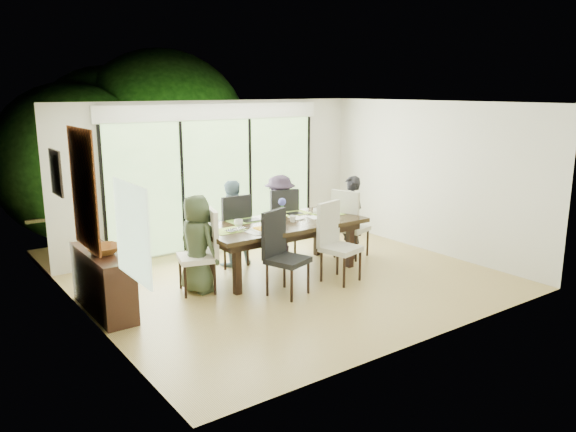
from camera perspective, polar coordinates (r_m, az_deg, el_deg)
floor at (r=8.66m, az=0.97°, el=-6.80°), size 6.00×5.00×0.01m
ceiling at (r=8.16m, az=1.05°, el=11.44°), size 6.00×5.00×0.01m
wall_back at (r=10.39m, az=-7.31°, el=4.13°), size 6.00×0.02×2.70m
wall_front at (r=6.51m, az=14.33°, el=-1.38°), size 6.00×0.02×2.70m
wall_left at (r=6.97m, az=-19.25°, el=-0.77°), size 0.02×5.00×2.70m
wall_right at (r=10.36m, az=14.51°, el=3.80°), size 0.02×5.00×2.70m
glass_doors at (r=10.38m, az=-7.18°, el=3.29°), size 4.20×0.02×2.30m
blinds_header at (r=10.24m, az=-7.36°, el=10.47°), size 4.40×0.06×0.28m
mullion_a at (r=9.56m, az=-18.26°, el=1.92°), size 0.05×0.04×2.30m
mullion_b at (r=10.06m, az=-10.66°, el=2.86°), size 0.05×0.04×2.30m
mullion_c at (r=10.72m, az=-3.87°, el=3.66°), size 0.05×0.04×2.30m
mullion_d at (r=11.51m, az=2.07°, el=4.31°), size 0.05×0.04×2.30m
side_window at (r=5.83m, az=-15.56°, el=-1.56°), size 0.02×0.90×1.00m
deck at (r=11.45m, az=-9.25°, el=-2.28°), size 6.00×1.80×0.10m
rail_top at (r=12.02m, az=-11.06°, el=1.30°), size 6.00×0.08×0.06m
foliage_left at (r=12.22m, az=-20.95°, el=5.11°), size 3.20×3.20×3.20m
foliage_mid at (r=13.46m, az=-12.63°, el=7.82°), size 4.00×4.00×4.00m
foliage_right at (r=13.63m, az=-4.17°, el=5.87°), size 2.80×2.80×2.80m
foliage_far at (r=13.78m, az=-17.60°, el=6.89°), size 3.60×3.60×3.60m
table_top at (r=8.89m, az=-0.67°, el=-0.83°), size 2.68×1.23×0.07m
table_apron at (r=8.92m, az=-0.67°, el=-1.46°), size 2.45×1.00×0.11m
table_leg_fl at (r=8.10m, az=-5.19°, el=-5.34°), size 0.10×0.10×0.77m
table_leg_fr at (r=9.33m, az=6.31°, el=-2.91°), size 0.10×0.10×0.77m
table_leg_bl at (r=8.82m, az=-8.05°, el=-3.89°), size 0.10×0.10×0.77m
table_leg_br at (r=9.96m, az=3.01°, el=-1.84°), size 0.10×0.10×0.77m
chair_left_end at (r=8.20m, az=-9.29°, el=-3.55°), size 0.63×0.63×1.23m
chair_right_end at (r=9.85m, az=6.49°, el=-0.69°), size 0.65×0.65×1.23m
chair_far_left at (r=9.40m, az=-5.89°, el=-1.33°), size 0.54×0.54×1.23m
chair_far_right at (r=9.92m, az=-0.89°, el=-0.51°), size 0.61×0.61×1.23m
chair_near_left at (r=7.98m, az=-0.01°, el=-3.85°), size 0.65×0.65×1.23m
chair_near_right at (r=8.58m, az=5.43°, el=-2.71°), size 0.62×0.62×1.23m
person_left_end at (r=8.18m, az=-9.19°, el=-2.82°), size 0.56×0.75×1.44m
person_right_end at (r=9.81m, az=6.42°, el=-0.11°), size 0.49×0.71×1.44m
person_far_left at (r=9.36m, az=-5.85°, el=-0.73°), size 0.69×0.45×1.44m
person_far_right at (r=9.88m, az=-0.82°, el=0.06°), size 0.74×0.54×1.44m
placemat_left at (r=8.39m, az=-5.99°, el=-1.47°), size 0.49×0.36×0.01m
placemat_right at (r=9.45m, az=4.05°, el=0.18°), size 0.49×0.36×0.01m
placemat_far_l at (r=8.97m, az=-4.49°, el=-0.51°), size 0.49×0.36×0.01m
placemat_far_r at (r=9.51m, az=0.66°, el=0.30°), size 0.49×0.36×0.01m
placemat_paper at (r=8.34m, az=-2.58°, el=-1.50°), size 0.49×0.36×0.01m
tablet_far_l at (r=8.98m, az=-3.78°, el=-0.42°), size 0.29×0.20×0.01m
tablet_far_r at (r=9.44m, az=0.59°, el=0.27°), size 0.27×0.19×0.01m
papers at (r=9.26m, az=3.06°, el=-0.08°), size 0.33×0.25×0.00m
platter_base at (r=8.34m, az=-2.58°, el=-1.39°), size 0.29×0.29×0.03m
platter_snacks at (r=8.33m, az=-2.58°, el=-1.25°), size 0.22×0.22×0.02m
vase at (r=8.94m, az=-0.59°, el=-0.10°), size 0.09×0.09×0.13m
hyacinth_stems at (r=8.91m, az=-0.59°, el=0.74°), size 0.04×0.04×0.18m
hyacinth_blooms at (r=8.89m, az=-0.60°, el=1.44°), size 0.12×0.12×0.12m
laptop at (r=8.35m, az=-5.05°, el=-1.44°), size 0.43×0.35×0.03m
cup_a at (r=8.63m, az=-5.05°, el=-0.71°), size 0.18×0.18×0.11m
cup_b at (r=8.88m, az=0.49°, el=-0.29°), size 0.15×0.15×0.10m
cup_c at (r=9.42m, az=2.97°, el=0.47°), size 0.16×0.16×0.11m
book at (r=9.06m, az=0.44°, el=-0.28°), size 0.18×0.25×0.02m
sideboard at (r=7.84m, az=-18.26°, el=-6.37°), size 0.41×1.46×0.82m
bowl at (r=7.61m, az=-18.27°, el=-3.27°), size 0.44×0.44×0.11m
candlestick_base at (r=8.04m, az=-19.24°, el=-2.76°), size 0.09×0.09×0.04m
candlestick_shaft at (r=7.91m, az=-19.54°, el=1.26°), size 0.02×0.02×1.14m
candlestick_pan at (r=7.83m, az=-19.85°, el=5.33°), size 0.09×0.09×0.03m
candle at (r=7.82m, az=-19.88°, el=5.73°), size 0.03×0.03×0.09m
tapestry at (r=7.29m, az=-20.07°, el=2.55°), size 0.02×1.00×1.50m
art_frame at (r=8.53m, az=-22.52°, el=4.09°), size 0.03×0.55×0.65m
art_canvas at (r=8.53m, az=-22.39°, el=4.10°), size 0.01×0.45×0.55m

